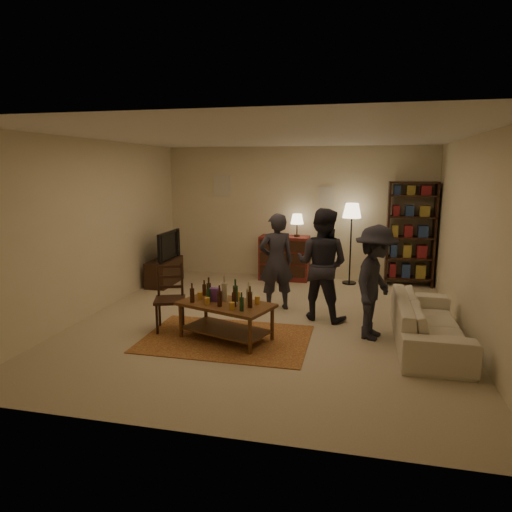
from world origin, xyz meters
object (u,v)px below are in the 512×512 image
(tv_stand, at_px, (164,265))
(bookshelf, at_px, (411,233))
(dresser, at_px, (285,257))
(person_right, at_px, (322,264))
(person_left, at_px, (276,262))
(dining_chair, at_px, (170,295))
(person_by_sofa, at_px, (375,283))
(sofa, at_px, (428,322))
(coffee_table, at_px, (226,308))
(floor_lamp, at_px, (352,216))

(tv_stand, distance_m, bookshelf, 4.84)
(dresser, xyz_separation_m, person_right, (0.95, -2.35, 0.37))
(person_left, bearing_deg, bookshelf, -161.09)
(tv_stand, height_order, bookshelf, bookshelf)
(tv_stand, distance_m, person_right, 3.54)
(dining_chair, distance_m, person_by_sofa, 2.83)
(sofa, bearing_deg, coffee_table, 98.56)
(coffee_table, height_order, person_right, person_right)
(person_left, bearing_deg, tv_stand, -48.59)
(bookshelf, height_order, floor_lamp, bookshelf)
(dining_chair, bearing_deg, dresser, 52.92)
(dresser, bearing_deg, dining_chair, -108.47)
(bookshelf, relative_size, floor_lamp, 1.26)
(floor_lamp, relative_size, person_by_sofa, 1.04)
(bookshelf, distance_m, person_right, 2.85)
(sofa, relative_size, person_left, 1.33)
(person_by_sofa, bearing_deg, sofa, -81.37)
(person_left, bearing_deg, coffee_table, 50.39)
(floor_lamp, relative_size, sofa, 0.77)
(tv_stand, bearing_deg, floor_lamp, 13.39)
(tv_stand, bearing_deg, person_left, -24.52)
(sofa, bearing_deg, bookshelf, -0.82)
(dresser, height_order, bookshelf, bookshelf)
(coffee_table, bearing_deg, person_right, 44.69)
(tv_stand, distance_m, sofa, 5.14)
(tv_stand, distance_m, dresser, 2.43)
(person_right, bearing_deg, bookshelf, -104.51)
(dresser, height_order, person_left, person_left)
(bookshelf, xyz_separation_m, floor_lamp, (-1.12, -0.13, 0.31))
(dining_chair, relative_size, person_left, 0.61)
(tv_stand, relative_size, bookshelf, 0.52)
(coffee_table, distance_m, person_left, 1.57)
(bookshelf, relative_size, sofa, 0.97)
(coffee_table, bearing_deg, person_by_sofa, 14.35)
(tv_stand, bearing_deg, dresser, 22.07)
(bookshelf, relative_size, person_left, 1.29)
(bookshelf, xyz_separation_m, person_by_sofa, (-0.73, -3.08, -0.27))
(floor_lamp, xyz_separation_m, person_right, (-0.37, -2.29, -0.50))
(tv_stand, height_order, person_left, person_left)
(dining_chair, xyz_separation_m, person_by_sofa, (2.81, 0.28, 0.27))
(coffee_table, xyz_separation_m, person_right, (1.17, 1.15, 0.41))
(dresser, relative_size, floor_lamp, 0.85)
(bookshelf, distance_m, person_by_sofa, 3.18)
(person_left, relative_size, person_by_sofa, 1.02)
(dining_chair, bearing_deg, sofa, -15.63)
(tv_stand, xyz_separation_m, dresser, (2.25, 0.91, 0.09))
(bookshelf, bearing_deg, sofa, -90.82)
(sofa, bearing_deg, tv_stand, 64.66)
(dining_chair, bearing_deg, person_right, 6.10)
(bookshelf, distance_m, person_left, 3.08)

